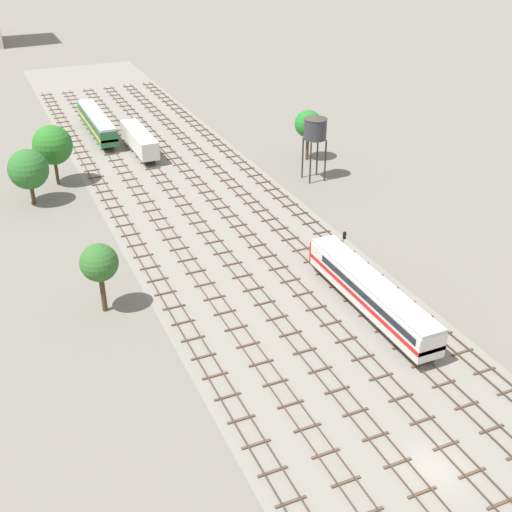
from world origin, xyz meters
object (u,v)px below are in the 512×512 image
at_px(freight_boxcar_centre_left_near, 139,139).
at_px(diesel_railcar_left_mid, 97,122).
at_px(water_tower, 315,128).
at_px(diesel_railcar_centre_right_nearest, 371,292).
at_px(signal_post_nearest, 343,244).

bearing_deg(freight_boxcar_centre_left_near, diesel_railcar_left_mid, 110.50).
bearing_deg(water_tower, diesel_railcar_left_mid, 127.35).
bearing_deg(diesel_railcar_centre_right_nearest, diesel_railcar_left_mid, 101.18).
bearing_deg(diesel_railcar_centre_right_nearest, freight_boxcar_centre_left_near, 99.08).
distance_m(diesel_railcar_centre_right_nearest, signal_post_nearest, 9.52).
bearing_deg(diesel_railcar_left_mid, water_tower, -52.65).
distance_m(freight_boxcar_centre_left_near, water_tower, 30.12).
distance_m(diesel_railcar_centre_right_nearest, freight_boxcar_centre_left_near, 56.17).
distance_m(diesel_railcar_left_mid, signal_post_nearest, 60.14).
relative_size(diesel_railcar_left_mid, water_tower, 2.10).
bearing_deg(freight_boxcar_centre_left_near, diesel_railcar_centre_right_nearest, -80.92).
height_order(diesel_railcar_centre_right_nearest, signal_post_nearest, signal_post_nearest).
bearing_deg(diesel_railcar_left_mid, signal_post_nearest, -75.04).
xyz_separation_m(freight_boxcar_centre_left_near, water_tower, (20.77, -21.14, 5.40)).
distance_m(diesel_railcar_left_mid, water_tower, 41.88).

